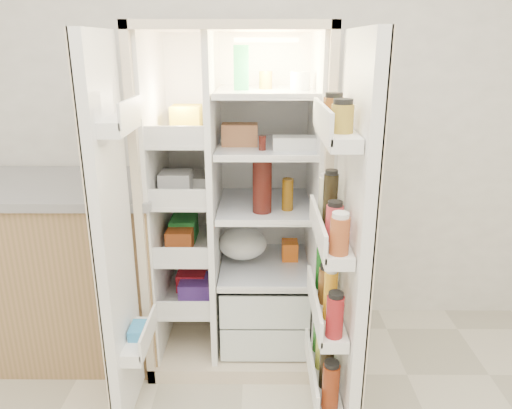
{
  "coord_description": "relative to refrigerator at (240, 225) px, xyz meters",
  "views": [
    {
      "loc": [
        0.08,
        -0.87,
        1.71
      ],
      "look_at": [
        0.07,
        1.25,
        1.0
      ],
      "focal_mm": 34.0,
      "sensor_mm": 36.0,
      "label": 1
    }
  ],
  "objects": [
    {
      "name": "wall_back",
      "position": [
        0.02,
        0.35,
        0.61
      ],
      "size": [
        4.0,
        0.02,
        2.7
      ],
      "primitive_type": "cube",
      "color": "white",
      "rests_on": "floor"
    },
    {
      "name": "refrigerator",
      "position": [
        0.0,
        0.0,
        0.0
      ],
      "size": [
        0.92,
        0.7,
        1.8
      ],
      "color": "beige",
      "rests_on": "floor"
    },
    {
      "name": "freezer_door",
      "position": [
        -0.51,
        -0.6,
        0.15
      ],
      "size": [
        0.15,
        0.4,
        1.72
      ],
      "color": "white",
      "rests_on": "floor"
    },
    {
      "name": "fridge_door",
      "position": [
        0.47,
        -0.7,
        0.13
      ],
      "size": [
        0.17,
        0.58,
        1.72
      ],
      "color": "white",
      "rests_on": "floor"
    },
    {
      "name": "kitchen_counter",
      "position": [
        -1.09,
        -0.03,
        -0.24
      ],
      "size": [
        1.37,
        0.73,
        1.0
      ],
      "color": "#9F774F",
      "rests_on": "floor"
    }
  ]
}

